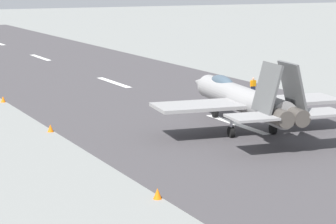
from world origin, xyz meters
TOP-DOWN VIEW (x-y plane):
  - ground_plane at (0.00, 0.00)m, footprint 400.00×400.00m
  - runway_strip at (-0.02, 0.00)m, footprint 240.00×26.00m
  - fighter_jet at (-1.79, 0.88)m, footprint 17.92×13.84m
  - crew_person at (11.34, -8.91)m, footprint 0.31×0.70m
  - marker_cone_near at (-13.29, 13.28)m, footprint 0.44×0.44m
  - marker_cone_mid at (4.07, 13.28)m, footprint 0.44×0.44m
  - marker_cone_far at (17.68, 13.28)m, footprint 0.44×0.44m

SIDE VIEW (x-z plane):
  - ground_plane at x=0.00m, z-range 0.00..0.00m
  - runway_strip at x=-0.02m, z-range 0.00..0.02m
  - marker_cone_near at x=-13.29m, z-range 0.00..0.55m
  - marker_cone_mid at x=4.07m, z-range 0.00..0.55m
  - marker_cone_far at x=17.68m, z-range 0.00..0.55m
  - crew_person at x=11.34m, z-range 0.00..1.59m
  - fighter_jet at x=-1.79m, z-range -0.41..5.18m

